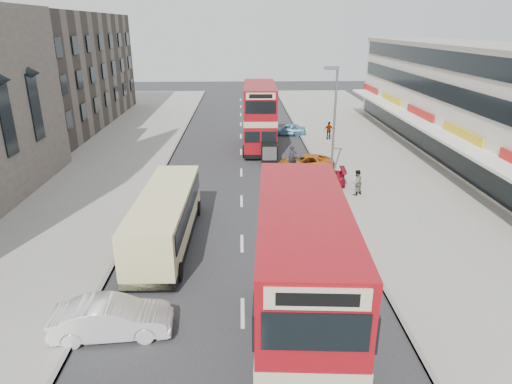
% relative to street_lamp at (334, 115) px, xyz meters
% --- Properties ---
extents(ground, '(160.00, 160.00, 0.00)m').
position_rel_street_lamp_xyz_m(ground, '(-6.52, -18.00, -4.78)').
color(ground, '#28282B').
rests_on(ground, ground).
extents(road_surface, '(12.00, 90.00, 0.01)m').
position_rel_street_lamp_xyz_m(road_surface, '(-6.52, 2.00, -4.78)').
color(road_surface, '#28282B').
rests_on(road_surface, ground).
extents(pavement_right, '(12.00, 90.00, 0.15)m').
position_rel_street_lamp_xyz_m(pavement_right, '(5.48, 2.00, -4.71)').
color(pavement_right, gray).
rests_on(pavement_right, ground).
extents(pavement_left, '(12.00, 90.00, 0.15)m').
position_rel_street_lamp_xyz_m(pavement_left, '(-18.52, 2.00, -4.71)').
color(pavement_left, gray).
rests_on(pavement_left, ground).
extents(kerb_left, '(0.20, 90.00, 0.16)m').
position_rel_street_lamp_xyz_m(kerb_left, '(-12.62, 2.00, -4.71)').
color(kerb_left, gray).
rests_on(kerb_left, ground).
extents(kerb_right, '(0.20, 90.00, 0.16)m').
position_rel_street_lamp_xyz_m(kerb_right, '(-0.42, 2.00, -4.71)').
color(kerb_right, gray).
rests_on(kerb_right, ground).
extents(brick_terrace, '(14.00, 28.00, 12.00)m').
position_rel_street_lamp_xyz_m(brick_terrace, '(-28.52, 20.00, 1.22)').
color(brick_terrace, '#66594C').
rests_on(brick_terrace, ground).
extents(commercial_row, '(9.90, 46.20, 9.30)m').
position_rel_street_lamp_xyz_m(commercial_row, '(13.42, 4.00, -0.09)').
color(commercial_row, beige).
rests_on(commercial_row, ground).
extents(street_lamp, '(1.00, 0.20, 8.12)m').
position_rel_street_lamp_xyz_m(street_lamp, '(0.00, 0.00, 0.00)').
color(street_lamp, slate).
rests_on(street_lamp, ground).
extents(bus_main, '(3.29, 10.08, 5.47)m').
position_rel_street_lamp_xyz_m(bus_main, '(-4.63, -18.66, -1.91)').
color(bus_main, black).
rests_on(bus_main, ground).
extents(bus_second, '(2.99, 10.24, 5.61)m').
position_rel_street_lamp_xyz_m(bus_second, '(-4.79, 9.30, -1.83)').
color(bus_second, black).
rests_on(bus_second, ground).
extents(coach, '(2.72, 9.73, 2.56)m').
position_rel_street_lamp_xyz_m(coach, '(-10.41, -9.81, -3.27)').
color(coach, black).
rests_on(coach, ground).
extents(car_left_front, '(4.40, 1.83, 1.42)m').
position_rel_street_lamp_xyz_m(car_left_front, '(-11.28, -17.15, -4.08)').
color(car_left_front, white).
rests_on(car_left_front, ground).
extents(car_right_a, '(5.08, 2.45, 1.43)m').
position_rel_street_lamp_xyz_m(car_right_a, '(-1.72, -1.41, -4.07)').
color(car_right_a, '#A31021').
rests_on(car_right_a, ground).
extents(car_right_b, '(4.63, 2.58, 1.22)m').
position_rel_street_lamp_xyz_m(car_right_b, '(-1.51, 2.42, -4.17)').
color(car_right_b, '#C86514').
rests_on(car_right_b, ground).
extents(car_right_c, '(3.75, 1.89, 1.22)m').
position_rel_street_lamp_xyz_m(car_right_c, '(-1.63, 14.36, -4.17)').
color(car_right_c, '#5E9EBD').
rests_on(car_right_c, ground).
extents(pedestrian_near, '(0.77, 0.71, 1.73)m').
position_rel_street_lamp_xyz_m(pedestrian_near, '(1.07, -3.45, -3.77)').
color(pedestrian_near, gray).
rests_on(pedestrian_near, pavement_right).
extents(pedestrian_far, '(1.07, 0.62, 1.72)m').
position_rel_street_lamp_xyz_m(pedestrian_far, '(2.12, 11.99, -3.78)').
color(pedestrian_far, gray).
rests_on(pedestrian_far, pavement_right).
extents(cyclist, '(0.90, 1.98, 2.19)m').
position_rel_street_lamp_xyz_m(cyclist, '(-2.62, 1.68, -4.05)').
color(cyclist, gray).
rests_on(cyclist, ground).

